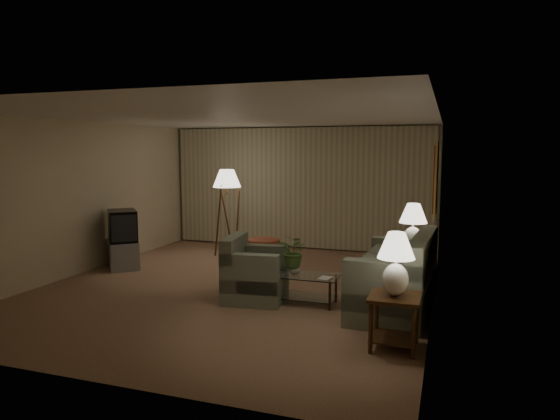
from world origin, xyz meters
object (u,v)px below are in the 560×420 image
object	(u,v)px
coffee_table	(304,285)
ottoman	(264,250)
table_lamp_near	(396,258)
floor_lamp	(227,211)
table_lamp_far	(413,223)
armchair	(256,275)
vase	(294,269)
sofa	(394,280)
side_table_near	(394,312)
crt_tv	(122,226)
tv_cabinet	(124,254)
side_table_far	(412,264)

from	to	relation	value
coffee_table	ottoman	distance (m)	2.88
table_lamp_near	ottoman	xyz separation A→B (m)	(-2.93, 3.68, -0.80)
floor_lamp	ottoman	world-z (taller)	floor_lamp
table_lamp_far	coffee_table	bearing A→B (deg)	-135.77
armchair	vase	world-z (taller)	armchair
armchair	floor_lamp	size ratio (longest dim) A/B	0.61
sofa	table_lamp_far	xyz separation A→B (m)	(0.15, 1.25, 0.62)
armchair	side_table_near	bearing A→B (deg)	-126.97
side_table_near	table_lamp_far	xyz separation A→B (m)	(-0.00, 2.60, 0.63)
side_table_near	ottoman	size ratio (longest dim) A/B	0.93
armchair	crt_tv	world-z (taller)	crt_tv
tv_cabinet	ottoman	xyz separation A→B (m)	(2.27, 1.39, -0.03)
sofa	side_table_near	xyz separation A→B (m)	(0.15, -1.35, -0.01)
tv_cabinet	vase	bearing A→B (deg)	33.32
sofa	coffee_table	size ratio (longest dim) A/B	2.08
table_lamp_far	coffee_table	size ratio (longest dim) A/B	0.77
table_lamp_far	floor_lamp	bearing A→B (deg)	160.88
table_lamp_near	sofa	bearing A→B (deg)	96.34
table_lamp_near	tv_cabinet	size ratio (longest dim) A/B	0.75
crt_tv	vase	distance (m)	3.82
side_table_near	sofa	bearing A→B (deg)	96.34
coffee_table	floor_lamp	world-z (taller)	floor_lamp
side_table_far	coffee_table	xyz separation A→B (m)	(-1.39, -1.35, -0.12)
table_lamp_far	crt_tv	world-z (taller)	table_lamp_far
coffee_table	tv_cabinet	xyz separation A→B (m)	(-3.81, 1.04, -0.02)
crt_tv	floor_lamp	world-z (taller)	floor_lamp
tv_cabinet	crt_tv	bearing A→B (deg)	0.00
coffee_table	crt_tv	size ratio (longest dim) A/B	1.17
sofa	side_table_far	world-z (taller)	sofa
floor_lamp	table_lamp_far	bearing A→B (deg)	-19.12
side_table_near	side_table_far	size ratio (longest dim) A/B	1.00
side_table_far	vase	distance (m)	2.05
side_table_far	ottoman	xyz separation A→B (m)	(-2.93, 1.08, -0.18)
side_table_near	table_lamp_far	bearing A→B (deg)	90.00
crt_tv	floor_lamp	distance (m)	2.14
sofa	ottoman	size ratio (longest dim) A/B	3.13
table_lamp_far	side_table_far	bearing A→B (deg)	165.96
table_lamp_far	crt_tv	distance (m)	5.22
armchair	table_lamp_near	distance (m)	2.51
side_table_near	ottoman	xyz separation A→B (m)	(-2.93, 3.68, -0.20)
tv_cabinet	floor_lamp	distance (m)	2.25
side_table_far	sofa	bearing A→B (deg)	-96.84
table_lamp_far	tv_cabinet	size ratio (longest dim) A/B	0.80
table_lamp_near	coffee_table	xyz separation A→B (m)	(-1.39, 1.25, -0.74)
side_table_far	table_lamp_near	size ratio (longest dim) A/B	0.85
vase	table_lamp_far	bearing A→B (deg)	41.30
side_table_near	floor_lamp	bearing A→B (deg)	134.22
side_table_far	table_lamp_near	distance (m)	2.67
crt_tv	vase	world-z (taller)	crt_tv
armchair	side_table_far	world-z (taller)	armchair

